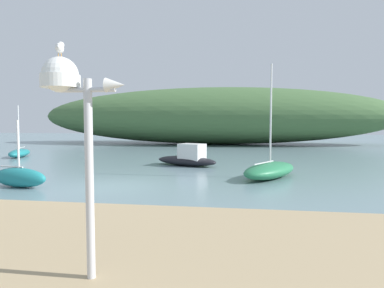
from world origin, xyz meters
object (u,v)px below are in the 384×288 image
sailboat_mid_channel (19,177)px  sailboat_far_right (270,170)px  seagull_on_radar (60,47)px  motorboat_inner_mooring (188,158)px  sailboat_by_sandbar (19,153)px  mast_structure (68,95)px

sailboat_mid_channel → sailboat_far_right: size_ratio=0.51×
seagull_on_radar → motorboat_inner_mooring: 14.42m
sailboat_by_sandbar → mast_structure: bearing=-52.1°
sailboat_by_sandbar → sailboat_far_right: bearing=-21.2°
mast_structure → motorboat_inner_mooring: mast_structure is taller
mast_structure → motorboat_inner_mooring: size_ratio=0.79×
seagull_on_radar → sailboat_far_right: size_ratio=0.07×
seagull_on_radar → sailboat_mid_channel: bearing=129.9°
mast_structure → sailboat_by_sandbar: bearing=127.9°
motorboat_inner_mooring → seagull_on_radar: bearing=-88.4°
mast_structure → seagull_on_radar: size_ratio=9.61×
motorboat_inner_mooring → sailboat_far_right: 5.63m
mast_structure → sailboat_by_sandbar: (-13.25, 17.03, -2.55)m
motorboat_inner_mooring → sailboat_by_sandbar: (-12.73, 2.93, -0.14)m
sailboat_by_sandbar → seagull_on_radar: bearing=-52.3°
motorboat_inner_mooring → sailboat_far_right: size_ratio=0.80×
motorboat_inner_mooring → sailboat_mid_channel: size_ratio=1.57×
mast_structure → sailboat_by_sandbar: size_ratio=0.86×
sailboat_by_sandbar → sailboat_mid_channel: (7.35, -10.10, 0.08)m
mast_structure → sailboat_mid_channel: bearing=130.5°
mast_structure → sailboat_far_right: (3.74, 10.42, -2.48)m
sailboat_far_right → motorboat_inner_mooring: bearing=139.2°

